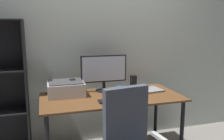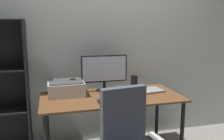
# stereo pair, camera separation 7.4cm
# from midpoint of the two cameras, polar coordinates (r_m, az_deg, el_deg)

# --- Properties ---
(back_wall) EXTENTS (6.40, 0.10, 2.60)m
(back_wall) POSITION_cam_midpoint_polar(r_m,az_deg,el_deg) (3.09, -3.64, 6.60)
(back_wall) COLOR beige
(back_wall) RESTS_ON ground
(desk) EXTENTS (1.55, 0.75, 0.74)m
(desk) POSITION_cam_midpoint_polar(r_m,az_deg,el_deg) (2.69, -0.87, -7.92)
(desk) COLOR brown
(desk) RESTS_ON ground
(monitor) EXTENTS (0.55, 0.20, 0.43)m
(monitor) POSITION_cam_midpoint_polar(r_m,az_deg,el_deg) (2.82, -2.72, -0.16)
(monitor) COLOR black
(monitor) RESTS_ON desk
(keyboard) EXTENTS (0.29, 0.11, 0.02)m
(keyboard) POSITION_cam_midpoint_polar(r_m,az_deg,el_deg) (2.48, -0.77, -7.36)
(keyboard) COLOR black
(keyboard) RESTS_ON desk
(mouse) EXTENTS (0.07, 0.10, 0.03)m
(mouse) POSITION_cam_midpoint_polar(r_m,az_deg,el_deg) (2.54, 4.58, -6.77)
(mouse) COLOR black
(mouse) RESTS_ON desk
(coffee_mug) EXTENTS (0.10, 0.08, 0.10)m
(coffee_mug) POSITION_cam_midpoint_polar(r_m,az_deg,el_deg) (2.70, 0.94, -4.97)
(coffee_mug) COLOR #285193
(coffee_mug) RESTS_ON desk
(laptop) EXTENTS (0.35, 0.27, 0.02)m
(laptop) POSITION_cam_midpoint_polar(r_m,az_deg,el_deg) (2.89, 7.95, -4.82)
(laptop) COLOR #99999E
(laptop) RESTS_ON desk
(speaker_left) EXTENTS (0.06, 0.07, 0.17)m
(speaker_left) POSITION_cam_midpoint_polar(r_m,az_deg,el_deg) (2.79, -10.19, -3.88)
(speaker_left) COLOR black
(speaker_left) RESTS_ON desk
(speaker_right) EXTENTS (0.06, 0.07, 0.17)m
(speaker_right) POSITION_cam_midpoint_polar(r_m,az_deg,el_deg) (2.96, 4.44, -2.90)
(speaker_right) COLOR black
(speaker_right) RESTS_ON desk
(printer) EXTENTS (0.40, 0.34, 0.16)m
(printer) POSITION_cam_midpoint_polar(r_m,az_deg,el_deg) (2.73, -11.79, -4.33)
(printer) COLOR silver
(printer) RESTS_ON desk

